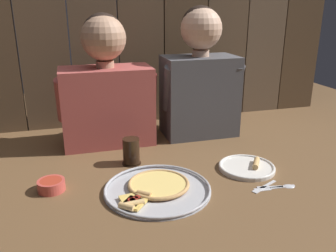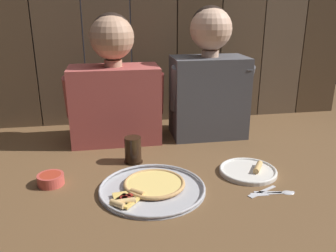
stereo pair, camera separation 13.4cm
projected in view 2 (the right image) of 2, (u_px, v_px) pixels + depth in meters
The scene contains 11 objects.
ground_plane at pixel (182, 180), 1.31m from camera, with size 3.20×3.20×0.00m, color brown.
pizza_tray at pixel (152, 187), 1.23m from camera, with size 0.37×0.37×0.03m.
dinner_plate at pixel (248, 171), 1.36m from camera, with size 0.22×0.22×0.03m.
drinking_glass at pixel (133, 150), 1.44m from camera, with size 0.08×0.08×0.11m.
dipping_bowl at pixel (51, 179), 1.27m from camera, with size 0.09×0.09×0.04m.
table_fork at pixel (261, 192), 1.22m from camera, with size 0.12×0.07×0.01m.
table_knife at pixel (272, 193), 1.21m from camera, with size 0.16×0.03×0.01m.
table_spoon at pixel (281, 192), 1.22m from camera, with size 0.14×0.05×0.01m.
diner_left at pixel (114, 85), 1.61m from camera, with size 0.44×0.22×0.59m.
diner_right at pixel (209, 77), 1.67m from camera, with size 0.39×0.22×0.62m.
wooden_backdrop_wall at pixel (154, 17), 1.82m from camera, with size 2.19×0.03×1.12m.
Camera 2 is at (-0.25, -1.15, 0.61)m, focal length 37.53 mm.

